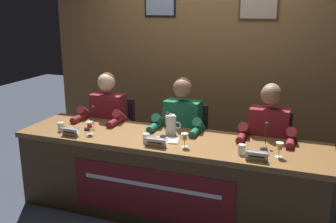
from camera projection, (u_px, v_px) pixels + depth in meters
name	position (u px, v px, depth m)	size (l,w,h in m)	color
ground_plane	(168.00, 210.00, 3.71)	(12.00, 12.00, 0.00)	#383D4C
wall_back_panelled	(207.00, 59.00, 4.59)	(4.07, 0.14, 2.60)	brown
conference_table	(164.00, 166.00, 3.49)	(2.87, 0.74, 0.75)	brown
chair_left	(115.00, 139.00, 4.38)	(0.44, 0.44, 0.91)	black
panelist_left	(105.00, 121.00, 4.13)	(0.51, 0.48, 1.23)	black
nameplate_left	(70.00, 132.00, 3.56)	(0.17, 0.06, 0.08)	white
juice_glass_left	(90.00, 126.00, 3.59)	(0.06, 0.06, 0.12)	white
water_cup_left	(61.00, 127.00, 3.70)	(0.06, 0.06, 0.08)	silver
microphone_left	(89.00, 122.00, 3.75)	(0.06, 0.17, 0.22)	black
chair_center	(186.00, 149.00, 4.10)	(0.44, 0.44, 0.91)	black
panelist_center	(180.00, 129.00, 3.84)	(0.51, 0.48, 1.23)	black
nameplate_center	(156.00, 142.00, 3.28)	(0.20, 0.06, 0.08)	white
juice_glass_center	(185.00, 138.00, 3.26)	(0.06, 0.06, 0.12)	white
water_cup_center	(146.00, 139.00, 3.38)	(0.06, 0.06, 0.08)	silver
microphone_center	(164.00, 129.00, 3.53)	(0.06, 0.17, 0.22)	black
chair_right	(268.00, 159.00, 3.81)	(0.44, 0.44, 0.91)	black
panelist_right	(267.00, 139.00, 3.56)	(0.51, 0.48, 1.23)	black
nameplate_right	(257.00, 156.00, 2.98)	(0.18, 0.06, 0.08)	white
juice_glass_right	(279.00, 147.00, 3.04)	(0.06, 0.06, 0.12)	white
water_cup_right	(242.00, 150.00, 3.11)	(0.06, 0.06, 0.08)	silver
microphone_right	(265.00, 141.00, 3.22)	(0.06, 0.17, 0.22)	black
water_pitcher_central	(171.00, 125.00, 3.58)	(0.15, 0.10, 0.21)	silver
document_stack_center	(167.00, 140.00, 3.43)	(0.24, 0.19, 0.01)	white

